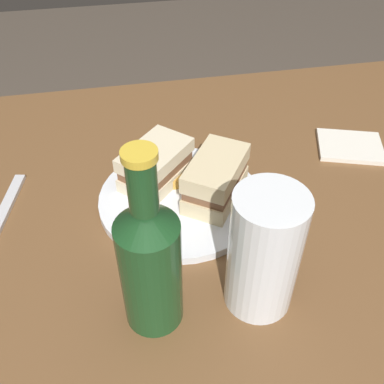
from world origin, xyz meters
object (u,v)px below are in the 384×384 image
Objects in this scene: fork at (2,215)px; sandwich_half_left at (216,179)px; sandwich_half_right at (156,165)px; napkin at (350,146)px; plate at (180,199)px; cider_bottle at (150,262)px; pint_glass at (263,260)px.

sandwich_half_left is at bearing 96.86° from fork.
sandwich_half_right is 0.35m from napkin.
plate is 0.33m from napkin.
plate is at bearing 98.20° from fork.
fork is (0.20, -0.20, -0.09)m from cider_bottle.
pint_glass is at bearing 94.11° from sandwich_half_left.
pint_glass reaches higher than fork.
sandwich_half_left reaches higher than napkin.
cider_bottle is 0.47m from napkin.
plate is 0.06m from sandwich_half_right.
pint_glass reaches higher than sandwich_half_right.
cider_bottle is at bearing 81.68° from sandwich_half_right.
napkin is (-0.38, -0.27, -0.09)m from cider_bottle.
sandwich_half_right is at bearing -33.93° from sandwich_half_left.
cider_bottle is 0.30m from fork.
fork is at bearing 6.08° from napkin.
pint_glass is (-0.01, 0.18, 0.02)m from sandwich_half_left.
plate is 0.26m from fork.
sandwich_half_left is 1.02× the size of sandwich_half_right.
fork is (0.32, -0.03, -0.04)m from sandwich_half_left.
sandwich_half_left is at bearing -85.89° from pint_glass.
plate is 1.49× the size of pint_glass.
cider_bottle reaches higher than sandwich_half_right.
cider_bottle reaches higher than napkin.
napkin is at bearing -174.21° from sandwich_half_right.
pint_glass reaches higher than plate.
sandwich_half_right is 0.25m from pint_glass.
sandwich_half_right is (0.03, -0.04, 0.04)m from plate.
sandwich_half_left is 0.32m from fork.
sandwich_half_left is 0.28m from napkin.
plate is 0.22m from cider_bottle.
plate is at bearing -11.79° from sandwich_half_left.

